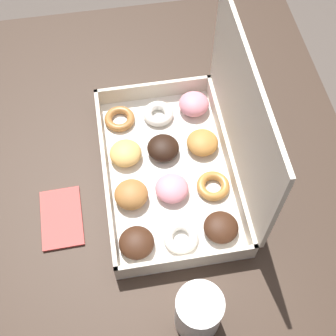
{
  "coord_description": "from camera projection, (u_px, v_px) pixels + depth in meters",
  "views": [
    {
      "loc": [
        0.53,
        -0.01,
        1.61
      ],
      "look_at": [
        0.05,
        0.07,
        0.8
      ],
      "focal_mm": 50.0,
      "sensor_mm": 36.0,
      "label": 1
    }
  ],
  "objects": [
    {
      "name": "paper_napkin",
      "position": [
        62.0,
        218.0,
        0.91
      ],
      "size": [
        0.13,
        0.08,
        0.01
      ],
      "color": "#CC4C47",
      "rests_on": "dining_table"
    },
    {
      "name": "dining_table",
      "position": [
        134.0,
        185.0,
        1.09
      ],
      "size": [
        0.94,
        0.94,
        0.78
      ],
      "color": "#38281E",
      "rests_on": "ground_plane"
    },
    {
      "name": "donut_box",
      "position": [
        184.0,
        157.0,
        0.92
      ],
      "size": [
        0.41,
        0.27,
        0.3
      ],
      "color": "silver",
      "rests_on": "dining_table"
    },
    {
      "name": "ground_plane",
      "position": [
        146.0,
        275.0,
        1.66
      ],
      "size": [
        8.0,
        8.0,
        0.0
      ],
      "primitive_type": "plane",
      "color": "#564C44"
    },
    {
      "name": "coffee_mug",
      "position": [
        198.0,
        312.0,
        0.77
      ],
      "size": [
        0.08,
        0.08,
        0.11
      ],
      "color": "white",
      "rests_on": "dining_table"
    }
  ]
}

